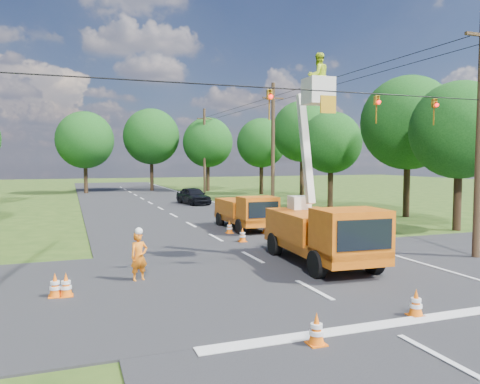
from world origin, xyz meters
name	(u,v)px	position (x,y,z in m)	size (l,w,h in m)	color
ground	(174,216)	(0.00, 20.00, 0.00)	(140.00, 140.00, 0.00)	#294615
road_main	(174,216)	(0.00, 20.00, 0.00)	(12.00, 100.00, 0.06)	black
road_cross	(285,276)	(0.00, 2.00, 0.00)	(56.00, 10.00, 0.07)	black
stop_bar	(380,327)	(0.00, -3.20, 0.00)	(9.00, 0.45, 0.02)	silver
edge_line	(248,213)	(5.60, 20.00, 0.00)	(0.12, 90.00, 0.02)	silver
bucket_truck	(322,220)	(2.02, 3.02, 1.69)	(2.77, 6.31, 7.95)	#D8620F
second_truck	(246,211)	(2.51, 12.28, 1.03)	(2.18, 5.34, 1.98)	#D8620F
ground_worker	(139,257)	(-4.76, 2.99, 0.81)	(0.59, 0.39, 1.62)	orange
distant_car	(193,196)	(3.42, 27.74, 0.76)	(1.81, 4.49, 1.53)	black
traffic_cone_0	(316,329)	(-1.98, -3.67, 0.36)	(0.38, 0.38, 0.71)	orange
traffic_cone_1	(416,303)	(1.27, -2.92, 0.36)	(0.38, 0.38, 0.71)	orange
traffic_cone_2	(242,235)	(0.89, 8.54, 0.36)	(0.38, 0.38, 0.71)	orange
traffic_cone_3	(265,227)	(2.91, 10.46, 0.36)	(0.38, 0.38, 0.71)	orange
traffic_cone_4	(66,285)	(-6.99, 1.91, 0.36)	(0.38, 0.38, 0.71)	orange
traffic_cone_5	(55,285)	(-7.29, 1.96, 0.36)	(0.38, 0.38, 0.71)	orange
traffic_cone_7	(250,213)	(4.44, 16.72, 0.36)	(0.38, 0.38, 0.71)	orange
traffic_cone_8	(229,227)	(1.14, 11.18, 0.36)	(0.38, 0.38, 0.71)	orange
pole_right_near	(480,130)	(8.50, 2.00, 5.11)	(1.80, 0.30, 10.00)	#4C3823
pole_right_mid	(273,145)	(8.50, 22.00, 5.11)	(1.80, 0.30, 10.00)	#4C3823
pole_right_far	(204,150)	(8.50, 42.00, 5.11)	(1.80, 0.30, 10.00)	#4C3823
signal_span	(344,104)	(2.23, 1.99, 5.88)	(18.00, 0.29, 1.07)	black
tree_right_a	(460,130)	(13.50, 8.00, 5.56)	(5.40, 5.40, 8.28)	#382616
tree_right_b	(408,123)	(15.00, 14.00, 6.43)	(6.40, 6.40, 9.65)	#382616
tree_right_c	(331,143)	(13.20, 21.00, 5.31)	(5.00, 5.00, 7.83)	#382616
tree_right_d	(302,132)	(14.80, 29.00, 6.68)	(6.00, 6.00, 9.70)	#382616
tree_right_e	(261,143)	(13.80, 37.00, 5.81)	(5.60, 5.60, 8.63)	#382616
tree_far_a	(85,140)	(-5.00, 45.00, 6.19)	(6.60, 6.60, 9.50)	#382616
tree_far_b	(151,137)	(3.00, 47.00, 6.81)	(7.00, 7.00, 10.32)	#382616
tree_far_c	(208,142)	(9.50, 44.00, 6.06)	(6.20, 6.20, 9.18)	#382616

